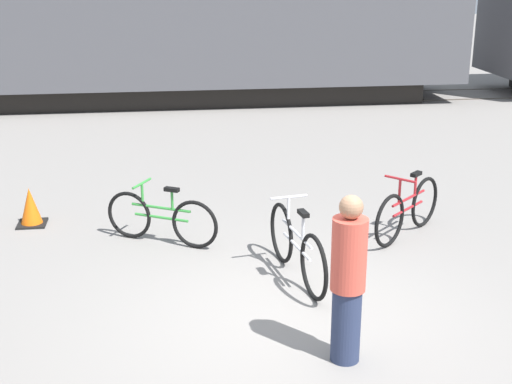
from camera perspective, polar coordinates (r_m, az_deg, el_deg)
The scene contains 8 objects.
ground_plane at distance 7.75m, azimuth 2.78°, elevation -9.90°, with size 80.00×80.00×0.00m, color gray.
rail_near at distance 18.49m, azimuth -3.54°, elevation 6.89°, with size 54.00×0.07×0.01m, color #4C4238.
rail_far at distance 19.89m, azimuth -3.84°, elevation 7.70°, with size 54.00×0.07×0.01m, color #4C4238.
bicycle_silver at distance 8.44m, azimuth 3.27°, elevation -4.44°, with size 0.46×1.83×0.95m.
bicycle_maroon at distance 9.93m, azimuth 12.05°, elevation -1.39°, with size 1.29×1.19×0.90m.
bicycle_green at distance 9.56m, azimuth -7.59°, elevation -2.09°, with size 1.47×0.84×0.82m.
person_in_red at distance 6.66m, azimuth 7.37°, elevation -6.99°, with size 0.33×0.33×1.65m.
traffic_cone at distance 10.65m, azimuth -17.59°, elevation -1.22°, with size 0.40×0.40×0.55m.
Camera 1 is at (-1.27, -6.71, 3.66)m, focal length 50.00 mm.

